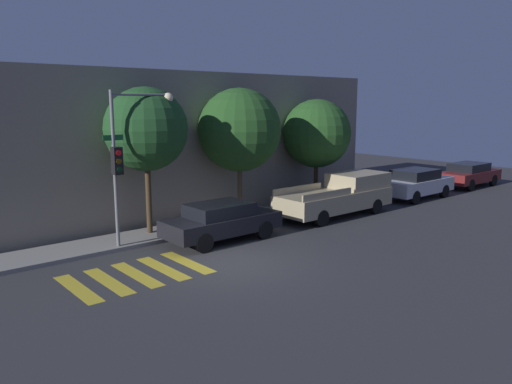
% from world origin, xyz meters
% --- Properties ---
extents(ground_plane, '(60.00, 60.00, 0.00)m').
position_xyz_m(ground_plane, '(0.00, 0.00, 0.00)').
color(ground_plane, '#333335').
extents(sidewalk, '(26.00, 1.88, 0.14)m').
position_xyz_m(sidewalk, '(0.00, 4.14, 0.07)').
color(sidewalk, gray).
rests_on(sidewalk, ground).
extents(building_row, '(26.00, 6.00, 6.18)m').
position_xyz_m(building_row, '(0.00, 8.48, 3.09)').
color(building_row, gray).
rests_on(building_row, ground).
extents(crosswalk, '(3.90, 2.60, 0.00)m').
position_xyz_m(crosswalk, '(-2.69, 0.80, 0.00)').
color(crosswalk, gold).
rests_on(crosswalk, ground).
extents(traffic_light_pole, '(2.62, 0.56, 5.32)m').
position_xyz_m(traffic_light_pole, '(-1.50, 3.37, 3.49)').
color(traffic_light_pole, slate).
rests_on(traffic_light_pole, ground).
extents(sedan_near_corner, '(4.30, 1.79, 1.39)m').
position_xyz_m(sedan_near_corner, '(1.32, 2.10, 0.74)').
color(sedan_near_corner, black).
rests_on(sedan_near_corner, ground).
extents(pickup_truck, '(5.74, 1.98, 1.77)m').
position_xyz_m(pickup_truck, '(7.83, 2.10, 0.90)').
color(pickup_truck, tan).
rests_on(pickup_truck, ground).
extents(sedan_middle, '(4.41, 1.88, 1.53)m').
position_xyz_m(sedan_middle, '(13.77, 2.10, 0.80)').
color(sedan_middle, silver).
rests_on(sedan_middle, ground).
extents(sedan_far_end, '(4.47, 1.82, 1.41)m').
position_xyz_m(sedan_far_end, '(19.39, 2.10, 0.76)').
color(sedan_far_end, maroon).
rests_on(sedan_far_end, ground).
extents(tree_near_corner, '(3.03, 3.03, 5.49)m').
position_xyz_m(tree_near_corner, '(-0.33, 4.35, 3.96)').
color(tree_near_corner, '#42301E').
rests_on(tree_near_corner, ground).
extents(tree_midblock, '(3.46, 3.46, 5.52)m').
position_xyz_m(tree_midblock, '(3.96, 4.35, 3.79)').
color(tree_midblock, brown).
rests_on(tree_midblock, ground).
extents(tree_far_end, '(3.25, 3.25, 5.08)m').
position_xyz_m(tree_far_end, '(8.64, 4.35, 3.45)').
color(tree_far_end, '#42301E').
rests_on(tree_far_end, ground).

